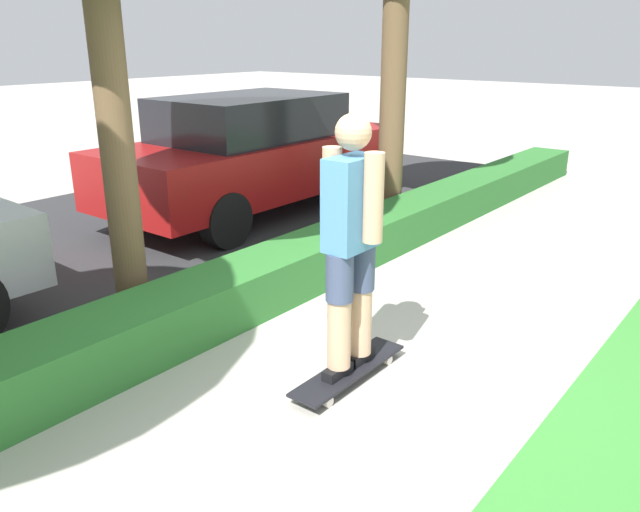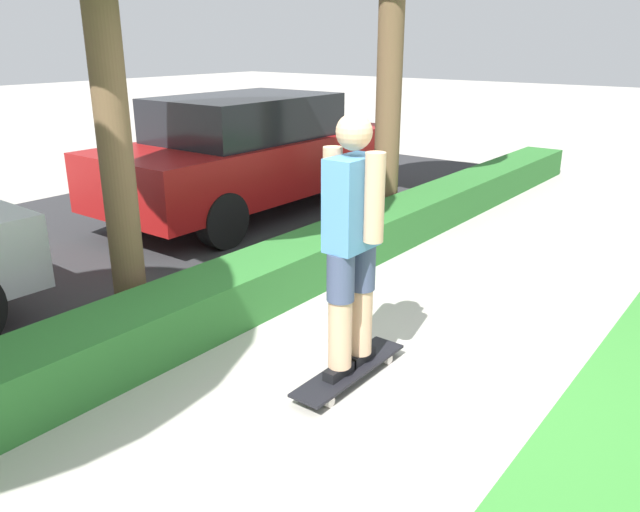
% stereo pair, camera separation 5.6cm
% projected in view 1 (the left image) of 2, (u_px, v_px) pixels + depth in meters
% --- Properties ---
extents(ground_plane, '(60.00, 60.00, 0.00)m').
position_uv_depth(ground_plane, '(397.00, 375.00, 4.34)').
color(ground_plane, '#ADA89E').
extents(street_asphalt, '(15.10, 5.00, 0.01)m').
position_uv_depth(street_asphalt, '(68.00, 252.00, 6.80)').
color(street_asphalt, '#2D2D30').
rests_on(street_asphalt, ground_plane).
extents(hedge_row, '(15.10, 0.60, 0.42)m').
position_uv_depth(hedge_row, '(234.00, 292.00, 5.21)').
color(hedge_row, '#2D702D').
rests_on(hedge_row, ground_plane).
extents(skateboard, '(1.03, 0.24, 0.09)m').
position_uv_depth(skateboard, '(349.00, 370.00, 4.25)').
color(skateboard, black).
rests_on(skateboard, ground_plane).
extents(skater_person, '(0.50, 0.44, 1.71)m').
position_uv_depth(skater_person, '(351.00, 241.00, 3.94)').
color(skater_person, black).
rests_on(skater_person, skateboard).
extents(parked_car_middle, '(4.33, 1.78, 1.53)m').
position_uv_depth(parked_car_middle, '(256.00, 153.00, 8.15)').
color(parked_car_middle, maroon).
rests_on(parked_car_middle, ground_plane).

